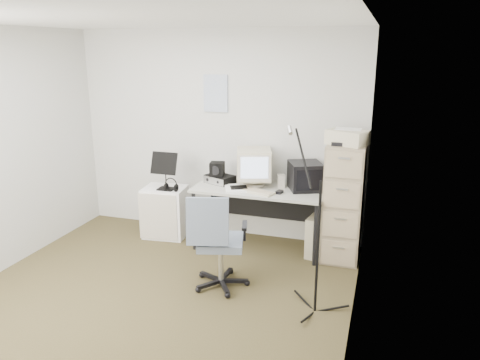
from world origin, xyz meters
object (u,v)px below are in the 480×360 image
(desk, at_px, (259,217))
(office_chair, at_px, (221,240))
(side_cart, at_px, (166,212))
(filing_cabinet, at_px, (344,201))

(desk, distance_m, office_chair, 1.04)
(desk, distance_m, side_cart, 1.21)
(desk, relative_size, office_chair, 1.55)
(office_chair, bearing_deg, filing_cabinet, 29.55)
(office_chair, xyz_separation_m, side_cart, (-1.09, 1.01, -0.17))
(desk, height_order, office_chair, office_chair)
(side_cart, bearing_deg, office_chair, -48.91)
(desk, xyz_separation_m, side_cart, (-1.20, -0.02, -0.05))
(filing_cabinet, relative_size, desk, 0.87)
(desk, bearing_deg, filing_cabinet, 1.81)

